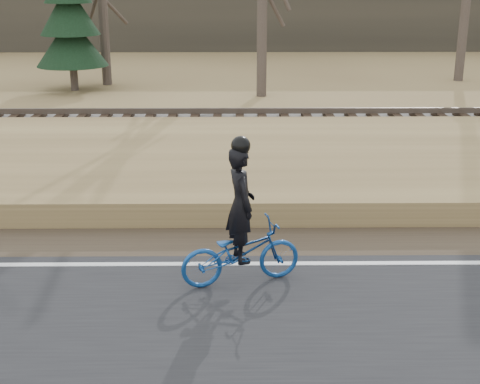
{
  "coord_description": "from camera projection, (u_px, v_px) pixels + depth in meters",
  "views": [
    {
      "loc": [
        -1.97,
        -8.96,
        4.25
      ],
      "look_at": [
        -1.88,
        0.5,
        1.1
      ],
      "focal_mm": 50.0,
      "sensor_mm": 36.0,
      "label": 1
    }
  ],
  "objects": [
    {
      "name": "ground",
      "position": [
        367.0,
        273.0,
        9.86
      ],
      "size": [
        120.0,
        120.0,
        0.0
      ],
      "primitive_type": "plane",
      "color": "#9A814E",
      "rests_on": "ground"
    },
    {
      "name": "road",
      "position": [
        410.0,
        366.0,
        7.48
      ],
      "size": [
        120.0,
        6.0,
        0.06
      ],
      "primitive_type": "cube",
      "color": "black",
      "rests_on": "ground"
    },
    {
      "name": "edge_line",
      "position": [
        365.0,
        263.0,
        10.03
      ],
      "size": [
        120.0,
        0.12,
        0.01
      ],
      "primitive_type": "cube",
      "color": "silver",
      "rests_on": "road"
    },
    {
      "name": "shoulder",
      "position": [
        353.0,
        240.0,
        10.99
      ],
      "size": [
        120.0,
        1.6,
        0.04
      ],
      "primitive_type": "cube",
      "color": "#473A2B",
      "rests_on": "ground"
    },
    {
      "name": "embankment",
      "position": [
        329.0,
        176.0,
        13.78
      ],
      "size": [
        120.0,
        5.0,
        0.44
      ],
      "primitive_type": "cube",
      "color": "#9A814E",
      "rests_on": "ground"
    },
    {
      "name": "ballast",
      "position": [
        309.0,
        133.0,
        17.38
      ],
      "size": [
        120.0,
        3.0,
        0.45
      ],
      "primitive_type": "cube",
      "color": "slate",
      "rests_on": "ground"
    },
    {
      "name": "railroad",
      "position": [
        309.0,
        121.0,
        17.28
      ],
      "size": [
        120.0,
        2.4,
        0.29
      ],
      "color": "black",
      "rests_on": "ballast"
    },
    {
      "name": "cyclist",
      "position": [
        241.0,
        238.0,
        9.23
      ],
      "size": [
        1.8,
        1.04,
        2.12
      ],
      "rotation": [
        0.0,
        0.0,
        1.85
      ],
      "color": "navy",
      "rests_on": "road"
    },
    {
      "name": "conifer",
      "position": [
        69.0,
        11.0,
        23.94
      ],
      "size": [
        2.6,
        2.6,
        6.03
      ],
      "color": "#4F4239",
      "rests_on": "ground"
    }
  ]
}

